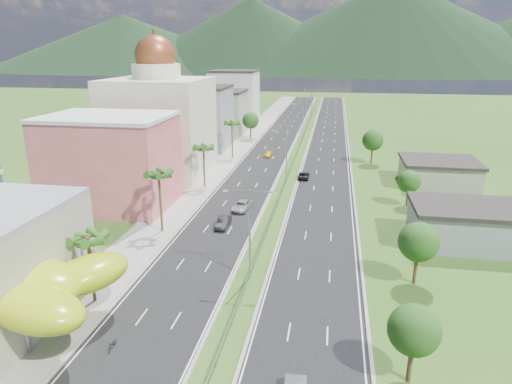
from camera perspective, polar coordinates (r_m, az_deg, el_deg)
The scene contains 32 objects.
ground at distance 46.70m, azimuth -3.09°, elevation -16.40°, with size 500.00×500.00×0.00m, color #2D5119.
road_left at distance 131.36m, azimuth 2.39°, elevation 6.11°, with size 11.00×260.00×0.04m, color black.
road_right at distance 130.34m, azimuth 8.97°, elevation 5.82°, with size 11.00×260.00×0.04m, color black.
sidewalk_left at distance 132.88m, azimuth -1.70°, elevation 6.27°, with size 7.00×260.00×0.12m, color gray.
median_guardrail at distance 112.96m, azimuth 4.98°, elevation 4.48°, with size 0.10×216.06×0.76m.
streetlight_median_b at distance 52.24m, azimuth -0.80°, elevation -4.15°, with size 6.04×0.25×11.00m.
streetlight_median_c at distance 90.25m, azimuth 3.86°, elevation 5.16°, with size 6.04×0.25×11.00m.
streetlight_median_d at distance 134.40m, azimuth 5.92°, elevation 9.21°, with size 6.04×0.25×11.00m.
streetlight_median_e at distance 178.97m, azimuth 6.97°, elevation 11.24°, with size 6.04×0.25×11.00m.
lime_canopy at distance 49.17m, azimuth -28.11°, elevation -10.07°, with size 18.00×15.00×7.40m.
pink_shophouse at distance 81.04m, azimuth -17.70°, elevation 3.48°, with size 20.00×15.00×15.00m, color #C95B52.
domed_building at distance 100.87m, azimuth -11.98°, elevation 8.80°, with size 20.00×20.00×28.70m.
midrise_grey at distance 124.39m, azimuth -7.24°, elevation 9.08°, with size 16.00×15.00×16.00m, color gray.
midrise_beige at distance 145.57m, azimuth -4.70°, elevation 9.78°, with size 16.00×15.00×13.00m, color #9C9581.
midrise_white at distance 167.50m, azimuth -2.74°, elevation 11.70°, with size 16.00×15.00×18.00m, color silver.
shed_near at distance 69.65m, azimuth 25.04°, elevation -3.95°, with size 15.00×10.00×5.00m, color gray.
shed_far at distance 98.02m, azimuth 21.86°, elevation 2.19°, with size 14.00×12.00×4.40m, color #9C9581.
palm_tree_b at distance 50.35m, azimuth -20.27°, elevation -5.78°, with size 3.60×3.60×8.10m.
palm_tree_c at distance 66.86m, azimuth -12.06°, elevation 1.93°, with size 3.60×3.60×9.60m.
palm_tree_d at distance 88.21m, azimuth -6.58°, elevation 5.32°, with size 3.60×3.60×8.60m.
palm_tree_e at distance 111.86m, azimuth -3.02°, elevation 8.41°, with size 3.60×3.60×9.40m.
leafy_tree_lfar at distance 136.48m, azimuth -0.68°, elevation 8.93°, with size 4.90×4.90×8.05m.
leafy_tree_ra at distance 39.66m, azimuth 19.14°, elevation -16.01°, with size 4.20×4.20×6.90m.
leafy_tree_rb at distance 54.85m, azimuth 19.64°, elevation -5.92°, with size 4.55×4.55×7.47m.
leafy_tree_rc at distance 81.73m, azimuth 18.59°, elevation 1.23°, with size 3.85×3.85×6.33m.
leafy_tree_rd at distance 110.01m, azimuth 14.39°, elevation 6.28°, with size 4.90×4.90×8.05m.
mountain_ridge at distance 491.06m, azimuth 16.19°, elevation 13.86°, with size 860.00×140.00×90.00m, color black, non-canonical shape.
car_dark_left at distance 69.50m, azimuth -4.11°, elevation -3.80°, with size 1.63×4.68×1.54m, color black.
car_silver_mid_left at distance 76.59m, azimuth -1.76°, elevation -1.72°, with size 2.47×5.37×1.49m, color #A1A3A9.
car_yellow_far_left at distance 114.50m, azimuth 1.51°, elevation 4.73°, with size 1.71×4.20×1.22m, color yellow.
car_dark_far_right at distance 95.60m, azimuth 5.97°, elevation 2.09°, with size 2.23×4.84×1.35m, color black.
motorcycle at distance 45.36m, azimuth -17.52°, elevation -17.57°, with size 0.51×1.68×1.07m, color black.
Camera 1 is at (8.94, -37.70, 26.08)m, focal length 32.00 mm.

